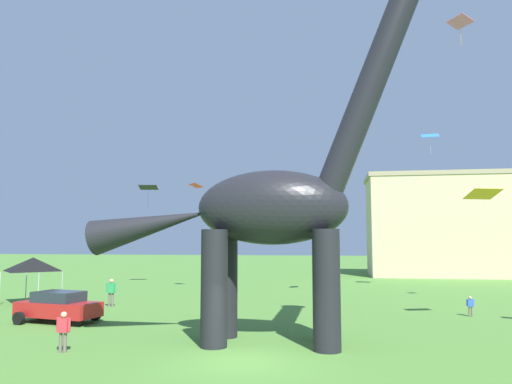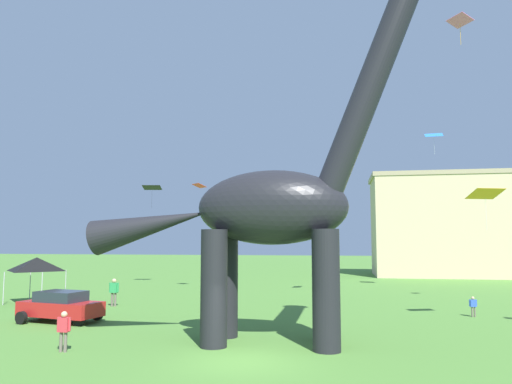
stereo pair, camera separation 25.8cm
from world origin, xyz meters
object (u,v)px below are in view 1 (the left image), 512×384
Objects in this scene: dinosaur_sculpture at (270,207)px; person_strolling_adult at (470,304)px; person_near_flyer at (111,290)px; festival_canopy_tent at (33,264)px; kite_near_low at (483,194)px; kite_apex at (460,22)px; kite_mid_left at (348,132)px; kite_mid_center at (148,188)px; parked_sedan_left at (58,306)px; kite_high_right at (196,186)px; kite_near_high at (430,136)px; person_watching_child at (63,328)px.

person_strolling_adult is (9.86, 8.60, -4.81)m from dinosaur_sculpture.
person_near_flyer is 6.22m from festival_canopy_tent.
kite_apex is at bearing -109.22° from kite_near_low.
kite_mid_left is (-3.36, 17.48, 0.09)m from kite_apex.
person_near_flyer is at bearing -76.96° from kite_mid_center.
parked_sedan_left is at bearing 105.84° from person_near_flyer.
dinosaur_sculpture is 13.91× the size of person_strolling_adult.
dinosaur_sculpture reaches higher than kite_high_right.
kite_near_high is at bearing 21.16° from festival_canopy_tent.
kite_mid_left is (11.11, 17.87, 10.99)m from person_watching_child.
kite_mid_center is at bearing -92.01° from person_watching_child.
kite_high_right is at bearing 48.85° from person_strolling_adult.
kite_near_high is at bearing 88.35° from kite_near_low.
person_strolling_adult is 27.20m from festival_canopy_tent.
festival_canopy_tent is 28.83m from kite_apex.
kite_apex reaches higher than person_strolling_adult.
kite_mid_center is at bearing 156.70° from kite_mid_left.
kite_near_high reaches higher than person_strolling_adult.
festival_canopy_tent is 31.37m from kite_near_high.
kite_near_high reaches higher than kite_near_low.
dinosaur_sculpture is at bearing -57.77° from kite_mid_center.
kite_mid_left reaches higher than festival_canopy_tent.
parked_sedan_left reaches higher than person_strolling_adult.
festival_canopy_tent is 1.74× the size of kite_near_high.
parked_sedan_left is 4.50× the size of kite_apex.
kite_near_low is at bearing 171.85° from person_strolling_adult.
person_watching_child is 20.30m from kite_near_low.
kite_near_low is 12.29m from kite_mid_left.
kite_apex is (24.33, -12.39, 9.26)m from festival_canopy_tent.
festival_canopy_tent is (-9.86, 12.77, 1.65)m from person_watching_child.
kite_mid_center is (-3.18, 13.73, 8.00)m from person_near_flyer.
kite_mid_center is (-14.44, 22.91, 3.58)m from dinosaur_sculpture.
kite_near_high reaches higher than kite_mid_center.
person_watching_child is 23.74m from kite_mid_left.
kite_apex is (-2.77, -11.00, 11.14)m from person_strolling_adult.
dinosaur_sculpture reaches higher than parked_sedan_left.
dinosaur_sculpture is 4.80× the size of festival_canopy_tent.
kite_near_high is (3.37, 23.11, 0.83)m from kite_apex.
person_strolling_adult is 0.60× the size of kite_near_high.
kite_high_right reaches higher than festival_canopy_tent.
festival_canopy_tent is 3.17× the size of kite_apex.
person_watching_child is 18.12m from kite_apex.
kite_mid_left is (14.97, 11.82, 11.09)m from parked_sedan_left.
kite_mid_left reaches higher than person_strolling_adult.
festival_canopy_tent reaches higher than parked_sedan_left.
parked_sedan_left is 30.25m from kite_near_high.
kite_mid_center reaches higher than festival_canopy_tent.
person_strolling_adult is at bearing -2.92° from festival_canopy_tent.
dinosaur_sculpture is 9.80m from kite_apex.
kite_apex is at bearing -98.30° from kite_near_high.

